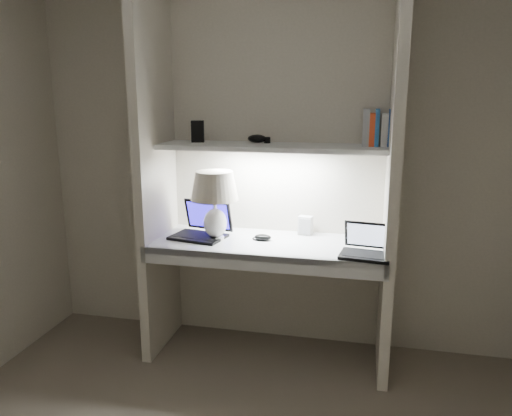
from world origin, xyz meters
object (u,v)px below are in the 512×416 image
(table_lamp, at_px, (215,194))
(speaker, at_px, (305,225))
(book_row, at_px, (380,129))
(laptop_main, at_px, (202,228))
(laptop_netbook, at_px, (367,248))

(table_lamp, bearing_deg, speaker, 23.44)
(table_lamp, relative_size, book_row, 2.00)
(table_lamp, distance_m, book_row, 1.08)
(laptop_main, xyz_separation_m, book_row, (1.08, 0.14, 0.65))
(speaker, bearing_deg, laptop_netbook, -31.31)
(speaker, bearing_deg, book_row, 4.20)
(table_lamp, relative_size, laptop_main, 1.15)
(laptop_main, relative_size, book_row, 1.74)
(speaker, height_order, book_row, book_row)
(laptop_main, bearing_deg, book_row, 18.02)
(speaker, relative_size, book_row, 0.57)
(book_row, bearing_deg, speaker, 174.27)
(laptop_netbook, height_order, speaker, laptop_netbook)
(book_row, bearing_deg, laptop_main, -172.88)
(laptop_netbook, height_order, book_row, book_row)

